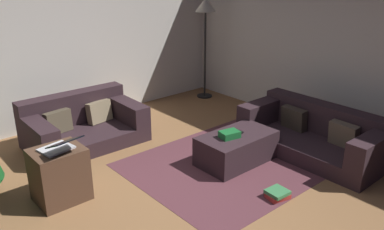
{
  "coord_description": "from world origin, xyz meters",
  "views": [
    {
      "loc": [
        -2.2,
        -2.72,
        2.41
      ],
      "look_at": [
        0.63,
        0.55,
        0.75
      ],
      "focal_mm": 38.2,
      "sensor_mm": 36.0,
      "label": 1
    }
  ],
  "objects_px": {
    "corner_lamp": "(205,13)",
    "side_table": "(60,175)",
    "laptop": "(59,146)",
    "gift_box": "(230,134)",
    "book_stack": "(278,194)",
    "couch_right": "(315,135)",
    "couch_left": "(82,125)",
    "tv_remote": "(237,131)",
    "ottoman": "(236,148)"
  },
  "relations": [
    {
      "from": "couch_left",
      "to": "laptop",
      "type": "distance_m",
      "value": 1.58
    },
    {
      "from": "gift_box",
      "to": "corner_lamp",
      "type": "distance_m",
      "value": 2.95
    },
    {
      "from": "ottoman",
      "to": "tv_remote",
      "type": "relative_size",
      "value": 6.15
    },
    {
      "from": "couch_left",
      "to": "ottoman",
      "type": "relative_size",
      "value": 1.57
    },
    {
      "from": "couch_left",
      "to": "book_stack",
      "type": "xyz_separation_m",
      "value": [
        0.9,
        -2.71,
        -0.21
      ]
    },
    {
      "from": "laptop",
      "to": "corner_lamp",
      "type": "distance_m",
      "value": 3.97
    },
    {
      "from": "gift_box",
      "to": "book_stack",
      "type": "distance_m",
      "value": 0.96
    },
    {
      "from": "side_table",
      "to": "corner_lamp",
      "type": "height_order",
      "value": "corner_lamp"
    },
    {
      "from": "tv_remote",
      "to": "side_table",
      "type": "height_order",
      "value": "side_table"
    },
    {
      "from": "couch_left",
      "to": "side_table",
      "type": "relative_size",
      "value": 2.65
    },
    {
      "from": "couch_right",
      "to": "ottoman",
      "type": "height_order",
      "value": "couch_right"
    },
    {
      "from": "couch_left",
      "to": "gift_box",
      "type": "xyz_separation_m",
      "value": [
        1.04,
        -1.83,
        0.16
      ]
    },
    {
      "from": "couch_right",
      "to": "ottoman",
      "type": "relative_size",
      "value": 1.89
    },
    {
      "from": "gift_box",
      "to": "book_stack",
      "type": "height_order",
      "value": "gift_box"
    },
    {
      "from": "gift_box",
      "to": "side_table",
      "type": "relative_size",
      "value": 0.4
    },
    {
      "from": "book_stack",
      "to": "side_table",
      "type": "bearing_deg",
      "value": 139.5
    },
    {
      "from": "corner_lamp",
      "to": "tv_remote",
      "type": "bearing_deg",
      "value": -123.33
    },
    {
      "from": "tv_remote",
      "to": "laptop",
      "type": "bearing_deg",
      "value": 164.37
    },
    {
      "from": "tv_remote",
      "to": "laptop",
      "type": "height_order",
      "value": "laptop"
    },
    {
      "from": "gift_box",
      "to": "side_table",
      "type": "bearing_deg",
      "value": 161.85
    },
    {
      "from": "side_table",
      "to": "book_stack",
      "type": "distance_m",
      "value": 2.32
    },
    {
      "from": "gift_box",
      "to": "corner_lamp",
      "type": "xyz_separation_m",
      "value": [
        1.61,
        2.2,
        1.12
      ]
    },
    {
      "from": "couch_right",
      "to": "gift_box",
      "type": "bearing_deg",
      "value": 66.52
    },
    {
      "from": "side_table",
      "to": "laptop",
      "type": "bearing_deg",
      "value": -80.26
    },
    {
      "from": "corner_lamp",
      "to": "side_table",
      "type": "bearing_deg",
      "value": -155.77
    },
    {
      "from": "side_table",
      "to": "corner_lamp",
      "type": "relative_size",
      "value": 0.33
    },
    {
      "from": "laptop",
      "to": "book_stack",
      "type": "relative_size",
      "value": 1.73
    },
    {
      "from": "ottoman",
      "to": "book_stack",
      "type": "distance_m",
      "value": 0.94
    },
    {
      "from": "laptop",
      "to": "book_stack",
      "type": "bearing_deg",
      "value": -39.43
    },
    {
      "from": "couch_left",
      "to": "couch_right",
      "type": "xyz_separation_m",
      "value": [
        2.17,
        -2.31,
        -0.01
      ]
    },
    {
      "from": "couch_left",
      "to": "ottoman",
      "type": "xyz_separation_m",
      "value": [
        1.18,
        -1.83,
        -0.07
      ]
    },
    {
      "from": "ottoman",
      "to": "gift_box",
      "type": "xyz_separation_m",
      "value": [
        -0.14,
        -0.0,
        0.23
      ]
    },
    {
      "from": "side_table",
      "to": "book_stack",
      "type": "relative_size",
      "value": 2.18
    },
    {
      "from": "side_table",
      "to": "couch_left",
      "type": "bearing_deg",
      "value": 54.67
    },
    {
      "from": "ottoman",
      "to": "laptop",
      "type": "distance_m",
      "value": 2.15
    },
    {
      "from": "ottoman",
      "to": "laptop",
      "type": "xyz_separation_m",
      "value": [
        -2.03,
        0.55,
        0.45
      ]
    },
    {
      "from": "gift_box",
      "to": "book_stack",
      "type": "xyz_separation_m",
      "value": [
        -0.15,
        -0.88,
        -0.37
      ]
    },
    {
      "from": "couch_right",
      "to": "corner_lamp",
      "type": "height_order",
      "value": "corner_lamp"
    },
    {
      "from": "couch_right",
      "to": "tv_remote",
      "type": "height_order",
      "value": "couch_right"
    },
    {
      "from": "side_table",
      "to": "laptop",
      "type": "distance_m",
      "value": 0.36
    },
    {
      "from": "couch_right",
      "to": "gift_box",
      "type": "relative_size",
      "value": 8.04
    },
    {
      "from": "couch_left",
      "to": "corner_lamp",
      "type": "xyz_separation_m",
      "value": [
        2.66,
        0.37,
        1.28
      ]
    },
    {
      "from": "couch_right",
      "to": "laptop",
      "type": "distance_m",
      "value": 3.22
    },
    {
      "from": "gift_box",
      "to": "couch_left",
      "type": "bearing_deg",
      "value": 119.63
    },
    {
      "from": "book_stack",
      "to": "corner_lamp",
      "type": "height_order",
      "value": "corner_lamp"
    },
    {
      "from": "couch_left",
      "to": "gift_box",
      "type": "relative_size",
      "value": 6.69
    },
    {
      "from": "gift_box",
      "to": "laptop",
      "type": "xyz_separation_m",
      "value": [
        -1.89,
        0.56,
        0.23
      ]
    },
    {
      "from": "tv_remote",
      "to": "book_stack",
      "type": "relative_size",
      "value": 0.6
    },
    {
      "from": "ottoman",
      "to": "side_table",
      "type": "xyz_separation_m",
      "value": [
        -2.04,
        0.62,
        0.1
      ]
    },
    {
      "from": "couch_left",
      "to": "side_table",
      "type": "bearing_deg",
      "value": 55.73
    }
  ]
}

